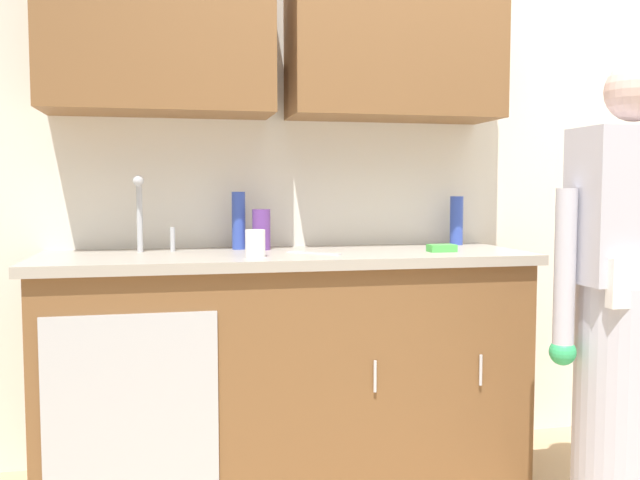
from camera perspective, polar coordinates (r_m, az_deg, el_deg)
The scene contains 11 objects.
kitchen_wall_with_uppers at distance 3.16m, azimuth 3.75°, elevation 9.30°, with size 4.80×0.44×2.70m.
counter_cabinet at distance 2.87m, azimuth -2.83°, elevation -10.83°, with size 1.90×0.62×0.90m.
countertop at distance 2.79m, azimuth -2.81°, elevation -1.45°, with size 1.96×0.66×0.04m, color #A8A093.
sink at distance 2.76m, azimuth -14.03°, elevation -1.52°, with size 0.50×0.36×0.35m.
person_at_sink at distance 2.58m, azimuth 24.18°, elevation -7.43°, with size 0.55×0.34×1.62m.
bottle_dish_liquid at distance 2.91m, azimuth -4.90°, elevation 0.88°, with size 0.08×0.08×0.17m, color #66388C.
bottle_water_short at distance 2.94m, azimuth -6.78°, elevation 1.61°, with size 0.06×0.06×0.25m, color #334CB2.
bottle_soap at distance 3.22m, azimuth 11.28°, elevation 1.59°, with size 0.06×0.06×0.22m, color #334CB2.
cup_by_sink at distance 2.60m, azimuth -5.40°, elevation -0.28°, with size 0.08×0.08×0.10m, color white.
knife_on_counter at distance 2.73m, azimuth -0.55°, elevation -1.09°, with size 0.24×0.02×0.01m, color silver.
sponge at distance 2.85m, azimuth 10.08°, elevation -0.67°, with size 0.11×0.07×0.03m, color #4CBF4C.
Camera 1 is at (-1.00, -2.04, 1.20)m, focal length 38.51 mm.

